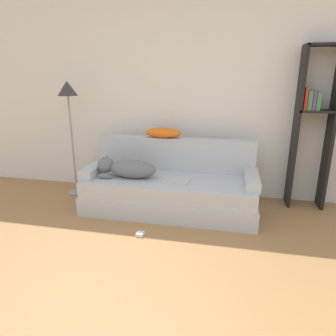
# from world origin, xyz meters

# --- Properties ---
(wall_back) EXTENTS (7.80, 0.06, 2.70)m
(wall_back) POSITION_xyz_m (0.00, 2.62, 1.35)
(wall_back) COLOR silver
(wall_back) RESTS_ON ground_plane
(couch) EXTENTS (1.97, 0.81, 0.39)m
(couch) POSITION_xyz_m (-0.18, 1.97, 0.19)
(couch) COLOR #B2B7BC
(couch) RESTS_ON ground_plane
(couch_backrest) EXTENTS (1.93, 0.15, 0.40)m
(couch_backrest) POSITION_xyz_m (-0.18, 2.30, 0.60)
(couch_backrest) COLOR #B2B7BC
(couch_backrest) RESTS_ON couch
(couch_arm_left) EXTENTS (0.15, 0.62, 0.11)m
(couch_arm_left) POSITION_xyz_m (-1.09, 1.96, 0.45)
(couch_arm_left) COLOR #B2B7BC
(couch_arm_left) RESTS_ON couch
(couch_arm_right) EXTENTS (0.15, 0.62, 0.11)m
(couch_arm_right) POSITION_xyz_m (0.73, 1.96, 0.45)
(couch_arm_right) COLOR #B2B7BC
(couch_arm_right) RESTS_ON couch
(dog) EXTENTS (0.70, 0.25, 0.25)m
(dog) POSITION_xyz_m (-0.68, 1.89, 0.50)
(dog) COLOR slate
(dog) RESTS_ON couch
(laptop) EXTENTS (0.30, 0.25, 0.02)m
(laptop) POSITION_xyz_m (-0.08, 1.89, 0.40)
(laptop) COLOR #B7B7BC
(laptop) RESTS_ON couch
(throw_pillow) EXTENTS (0.44, 0.21, 0.12)m
(throw_pillow) POSITION_xyz_m (-0.33, 2.29, 0.86)
(throw_pillow) COLOR orange
(throw_pillow) RESTS_ON couch_backrest
(bookshelf) EXTENTS (0.41, 0.26, 1.84)m
(bookshelf) POSITION_xyz_m (1.38, 2.44, 1.03)
(bookshelf) COLOR black
(bookshelf) RESTS_ON ground_plane
(floor_lamp) EXTENTS (0.24, 0.24, 1.46)m
(floor_lamp) POSITION_xyz_m (-1.51, 2.20, 1.19)
(floor_lamp) COLOR gray
(floor_lamp) RESTS_ON ground_plane
(power_adapter) EXTENTS (0.07, 0.07, 0.03)m
(power_adapter) POSITION_xyz_m (-0.34, 1.30, 0.02)
(power_adapter) COLOR white
(power_adapter) RESTS_ON ground_plane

